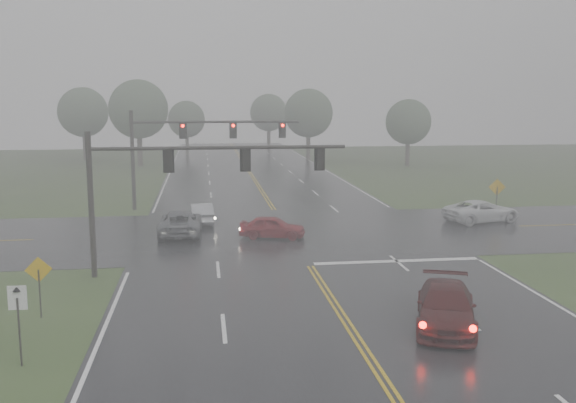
{
  "coord_description": "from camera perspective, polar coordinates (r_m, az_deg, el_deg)",
  "views": [
    {
      "loc": [
        -5.12,
        -16.1,
        8.21
      ],
      "look_at": [
        -0.84,
        16.0,
        2.94
      ],
      "focal_mm": 40.0,
      "sensor_mm": 36.0,
      "label": 1
    }
  ],
  "objects": [
    {
      "name": "tree_n_mid",
      "position": [
        93.83,
        -9.02,
        7.23
      ],
      "size": [
        5.28,
        5.28,
        7.75
      ],
      "color": "#332821",
      "rests_on": "ground"
    },
    {
      "name": "tree_e_near",
      "position": [
        79.11,
        10.65,
        6.96
      ],
      "size": [
        5.47,
        5.47,
        8.03
      ],
      "color": "#332821",
      "rests_on": "ground"
    },
    {
      "name": "sign_diamond_west",
      "position": [
        25.82,
        -21.27,
        -6.26
      ],
      "size": [
        0.97,
        0.21,
        2.36
      ],
      "rotation": [
        0.0,
        0.0,
        0.18
      ],
      "color": "black",
      "rests_on": "ground"
    },
    {
      "name": "ground",
      "position": [
        18.79,
        9.43,
        -16.8
      ],
      "size": [
        180.0,
        180.0,
        0.0
      ],
      "primitive_type": "plane",
      "color": "#2D421C",
      "rests_on": "ground"
    },
    {
      "name": "pickup_white",
      "position": [
        44.67,
        16.81,
        -1.75
      ],
      "size": [
        5.58,
        3.56,
        1.43
      ],
      "primitive_type": "imported",
      "rotation": [
        0.0,
        0.0,
        1.82
      ],
      "color": "silver",
      "rests_on": "ground"
    },
    {
      "name": "main_road",
      "position": [
        37.38,
        0.46,
        -3.45
      ],
      "size": [
        18.0,
        160.0,
        0.02
      ],
      "primitive_type": "cube",
      "color": "black",
      "rests_on": "ground"
    },
    {
      "name": "signal_gantry_far",
      "position": [
        47.92,
        -9.16,
        5.41
      ],
      "size": [
        12.41,
        0.37,
        7.29
      ],
      "color": "black",
      "rests_on": "ground"
    },
    {
      "name": "sedan_red",
      "position": [
        37.89,
        -1.39,
        -3.27
      ],
      "size": [
        4.12,
        2.41,
        1.32
      ],
      "primitive_type": "imported",
      "rotation": [
        0.0,
        0.0,
        1.34
      ],
      "color": "maroon",
      "rests_on": "ground"
    },
    {
      "name": "tree_ne_a",
      "position": [
        84.51,
        1.83,
        7.85
      ],
      "size": [
        6.38,
        6.38,
        9.37
      ],
      "color": "#332821",
      "rests_on": "ground"
    },
    {
      "name": "signal_gantry_near",
      "position": [
        29.89,
        -10.33,
        2.36
      ],
      "size": [
        11.87,
        0.29,
        6.71
      ],
      "color": "black",
      "rests_on": "ground"
    },
    {
      "name": "sign_diamond_east",
      "position": [
        45.82,
        18.08,
        0.82
      ],
      "size": [
        1.14,
        0.24,
        2.76
      ],
      "rotation": [
        0.0,
        0.0,
        -0.17
      ],
      "color": "black",
      "rests_on": "ground"
    },
    {
      "name": "sedan_maroon",
      "position": [
        24.35,
        13.78,
        -10.74
      ],
      "size": [
        3.65,
        5.44,
        1.46
      ],
      "primitive_type": "imported",
      "rotation": [
        0.0,
        0.0,
        -0.35
      ],
      "color": "#3A0A0A",
      "rests_on": "ground"
    },
    {
      "name": "sign_arrow_white",
      "position": [
        21.5,
        -22.87,
        -8.89
      ],
      "size": [
        0.57,
        0.1,
        2.56
      ],
      "rotation": [
        0.0,
        0.0,
        -0.03
      ],
      "color": "black",
      "rests_on": "ground"
    },
    {
      "name": "tree_nw_a",
      "position": [
        79.1,
        -13.16,
        7.99
      ],
      "size": [
        7.05,
        7.05,
        10.35
      ],
      "color": "#332821",
      "rests_on": "ground"
    },
    {
      "name": "tree_nw_b",
      "position": [
        88.89,
        -17.76,
        7.57
      ],
      "size": [
        6.5,
        6.5,
        9.55
      ],
      "color": "#332821",
      "rests_on": "ground"
    },
    {
      "name": "stop_bar",
      "position": [
        33.02,
        9.63,
        -5.29
      ],
      "size": [
        8.5,
        0.5,
        0.01
      ],
      "primitive_type": "cube",
      "color": "white",
      "rests_on": "ground"
    },
    {
      "name": "car_grey",
      "position": [
        39.25,
        -9.5,
        -2.96
      ],
      "size": [
        2.56,
        5.36,
        1.48
      ],
      "primitive_type": "imported",
      "rotation": [
        0.0,
        0.0,
        3.12
      ],
      "color": "#56585D",
      "rests_on": "ground"
    },
    {
      "name": "tree_n_far",
      "position": [
        103.72,
        -1.73,
        7.9
      ],
      "size": [
        5.99,
        5.99,
        8.8
      ],
      "color": "#332821",
      "rests_on": "ground"
    },
    {
      "name": "cross_street",
      "position": [
        39.31,
        0.05,
        -2.81
      ],
      "size": [
        120.0,
        14.0,
        0.02
      ],
      "primitive_type": "cube",
      "color": "black",
      "rests_on": "ground"
    },
    {
      "name": "sedan_silver",
      "position": [
        42.68,
        -7.68,
        -1.93
      ],
      "size": [
        1.65,
        4.13,
        1.34
      ],
      "primitive_type": "imported",
      "rotation": [
        0.0,
        0.0,
        3.2
      ],
      "color": "#ABADB3",
      "rests_on": "ground"
    }
  ]
}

